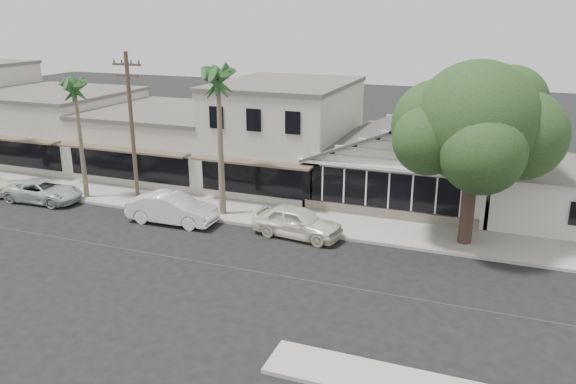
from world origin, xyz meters
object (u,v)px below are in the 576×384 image
at_px(utility_pole, 132,128).
at_px(car_0, 297,222).
at_px(car_2, 44,191).
at_px(shade_tree, 475,126).
at_px(car_1, 172,209).

distance_m(utility_pole, car_0, 10.90).
height_order(utility_pole, car_2, utility_pole).
xyz_separation_m(car_0, shade_tree, (8.03, 2.17, 5.13)).
relative_size(car_0, car_2, 0.98).
xyz_separation_m(car_0, car_2, (-16.28, -0.24, -0.13)).
distance_m(car_2, shade_tree, 24.99).
bearing_deg(car_2, utility_pole, -83.81).
xyz_separation_m(utility_pole, car_1, (3.09, -1.22, -3.97)).
relative_size(car_1, car_2, 1.04).
bearing_deg(utility_pole, car_2, -171.80).
relative_size(car_0, shade_tree, 0.52).
bearing_deg(shade_tree, car_0, -164.88).
height_order(car_0, car_2, car_0).
xyz_separation_m(car_1, shade_tree, (15.05, 2.73, 5.11)).
xyz_separation_m(car_2, shade_tree, (24.31, 2.41, 5.26)).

